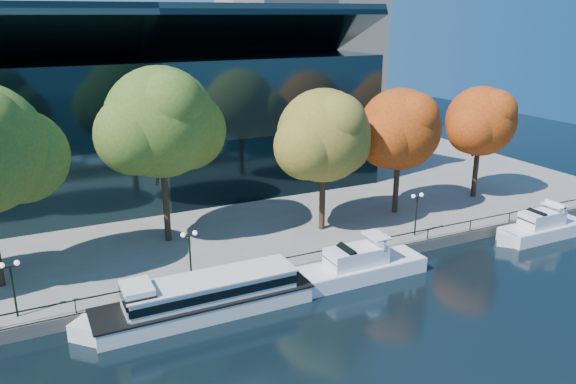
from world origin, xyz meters
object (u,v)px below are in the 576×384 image
lamp_2 (417,205)px  cruiser_near (356,266)px  tree_4 (401,131)px  tree_5 (482,123)px  lamp_0 (11,276)px  tree_2 (163,125)px  cruiser_far (541,227)px  lamp_1 (190,245)px  tour_boat (199,297)px  tree_3 (325,137)px

lamp_2 → cruiser_near: bearing=-158.1°
tree_4 → lamp_2: 8.42m
tree_5 → lamp_0: bearing=-172.0°
tree_2 → lamp_2: (20.43, -8.64, -7.52)m
lamp_0 → cruiser_far: bearing=-4.7°
cruiser_near → tree_5: (21.82, 9.90, 8.17)m
tree_5 → cruiser_near: bearing=-155.6°
cruiser_near → tree_2: tree_2 is taller
lamp_1 → tree_2: bearing=85.7°
tour_boat → tree_2: (1.09, 12.01, 10.13)m
cruiser_near → cruiser_far: bearing=-0.9°
tour_boat → tree_3: size_ratio=1.29×
cruiser_far → cruiser_near: bearing=179.1°
tree_3 → tree_5: tree_3 is taller
lamp_1 → lamp_2: size_ratio=1.00×
lamp_2 → lamp_0: bearing=180.0°
tree_2 → tree_4: 23.03m
tree_4 → lamp_0: (-35.46, -5.99, -5.44)m
tree_2 → tree_3: size_ratio=1.17×
tree_3 → tree_5: bearing=3.9°
cruiser_far → tree_5: bearing=82.3°
tree_4 → lamp_1: size_ratio=3.13×
tree_3 → lamp_1: bearing=-160.4°
tour_boat → tree_2: size_ratio=1.10×
lamp_1 → tour_boat: bearing=-97.4°
tree_2 → lamp_0: bearing=-145.7°
tree_5 → lamp_1: tree_5 is taller
tour_boat → lamp_0: bearing=163.8°
tree_5 → lamp_0: 47.23m
cruiser_far → lamp_0: lamp_0 is taller
tree_3 → tree_4: 9.07m
tree_5 → tour_boat: bearing=-164.2°
lamp_2 → tree_4: bearing=68.6°
tree_5 → tree_2: bearing=176.4°
tree_4 → tree_5: (11.02, 0.51, -0.16)m
cruiser_far → tree_5: size_ratio=0.85×
lamp_1 → lamp_2: bearing=0.0°
cruiser_near → tree_5: bearing=24.4°
tour_boat → lamp_0: 12.36m
tour_boat → tree_3: 19.07m
tree_5 → lamp_2: (-13.36, -6.50, -5.28)m
cruiser_near → tree_3: bearing=78.2°
cruiser_near → lamp_0: bearing=172.2°
tree_5 → lamp_1: size_ratio=3.01×
lamp_1 → cruiser_far: bearing=-6.4°
cruiser_near → tree_3: 12.32m
tree_5 → lamp_2: 15.77m
cruiser_far → tree_3: bearing=154.6°
tour_boat → tree_4: size_ratio=1.35×
cruiser_near → lamp_1: size_ratio=2.99×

